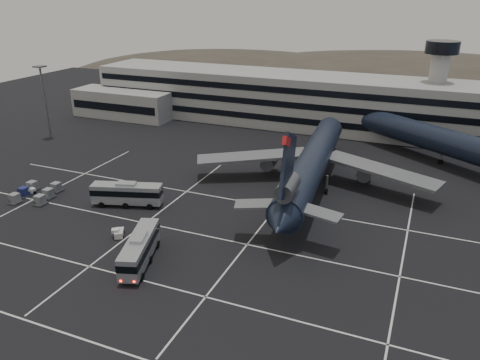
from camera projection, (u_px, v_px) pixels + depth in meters
name	position (u px, v px, depth m)	size (l,w,h in m)	color
ground	(164.00, 241.00, 71.19)	(260.00, 260.00, 0.00)	black
lane_markings	(172.00, 240.00, 71.46)	(90.00, 55.62, 0.01)	silver
terminal	(287.00, 100.00, 130.36)	(125.00, 26.00, 24.00)	gray
hills	(393.00, 101.00, 214.55)	(352.00, 180.00, 44.00)	#38332B
lightpole_left	(44.00, 92.00, 116.14)	(2.40, 2.40, 18.28)	slate
trijet_main	(312.00, 163.00, 87.90)	(47.29, 57.69, 18.08)	black
trijet_far	(448.00, 141.00, 99.79)	(49.80, 39.16, 18.08)	black
bus_near	(140.00, 248.00, 64.86)	(6.44, 12.43, 4.29)	gray
bus_far	(127.00, 193.00, 82.17)	(12.66, 6.44, 4.37)	gray
tug_a	(28.00, 191.00, 87.22)	(2.00, 2.51, 1.42)	silver
tug_b	(119.00, 233.00, 72.29)	(2.37, 2.68, 1.48)	silver
uld_cluster	(36.00, 193.00, 85.98)	(8.48, 9.37, 1.79)	#2D2D30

